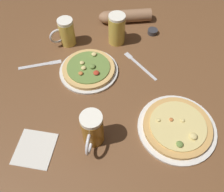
{
  "coord_description": "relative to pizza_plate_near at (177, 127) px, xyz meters",
  "views": [
    {
      "loc": [
        0.04,
        -0.64,
        0.93
      ],
      "look_at": [
        0.0,
        0.0,
        0.02
      ],
      "focal_mm": 38.89,
      "sensor_mm": 36.0,
      "label": 1
    }
  ],
  "objects": [
    {
      "name": "ground_plane",
      "position": [
        -0.29,
        0.14,
        -0.03
      ],
      "size": [
        2.4,
        2.4,
        0.03
      ],
      "primitive_type": "cube",
      "color": "brown"
    },
    {
      "name": "pizza_plate_near",
      "position": [
        0.0,
        0.0,
        0.0
      ],
      "size": [
        0.33,
        0.33,
        0.05
      ],
      "color": "silver",
      "rests_on": "ground_plane"
    },
    {
      "name": "pizza_plate_far",
      "position": [
        -0.41,
        0.3,
        0.0
      ],
      "size": [
        0.29,
        0.29,
        0.05
      ],
      "color": "silver",
      "rests_on": "ground_plane"
    },
    {
      "name": "beer_mug_dark",
      "position": [
        -0.55,
        0.5,
        0.06
      ],
      "size": [
        0.13,
        0.1,
        0.15
      ],
      "color": "gold",
      "rests_on": "ground_plane"
    },
    {
      "name": "beer_mug_amber",
      "position": [
        -0.35,
        -0.07,
        0.07
      ],
      "size": [
        0.09,
        0.15,
        0.17
      ],
      "color": "#9E6619",
      "rests_on": "ground_plane"
    },
    {
      "name": "beer_mug_pale",
      "position": [
        -0.29,
        0.53,
        0.07
      ],
      "size": [
        0.09,
        0.15,
        0.17
      ],
      "color": "gold",
      "rests_on": "ground_plane"
    },
    {
      "name": "ramekin_sauce",
      "position": [
        -0.08,
        0.61,
        -0.0
      ],
      "size": [
        0.06,
        0.06,
        0.03
      ],
      "primitive_type": "cylinder",
      "color": "#333338",
      "rests_on": "ground_plane"
    },
    {
      "name": "napkin_folded",
      "position": [
        -0.58,
        -0.13,
        -0.01
      ],
      "size": [
        0.17,
        0.17,
        0.01
      ],
      "primitive_type": "cube",
      "rotation": [
        0.0,
        0.0,
        -0.1
      ],
      "color": "silver",
      "rests_on": "ground_plane"
    },
    {
      "name": "fork_left",
      "position": [
        -0.16,
        0.36,
        -0.01
      ],
      "size": [
        0.17,
        0.19,
        0.01
      ],
      "color": "silver",
      "rests_on": "ground_plane"
    },
    {
      "name": "knife_right",
      "position": [
        -0.67,
        0.33,
        -0.01
      ],
      "size": [
        0.21,
        0.09,
        0.01
      ],
      "color": "silver",
      "rests_on": "ground_plane"
    },
    {
      "name": "diner_arm",
      "position": [
        -0.26,
        0.7,
        0.02
      ],
      "size": [
        0.31,
        0.12,
        0.07
      ],
      "color": "#936B4C",
      "rests_on": "ground_plane"
    }
  ]
}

